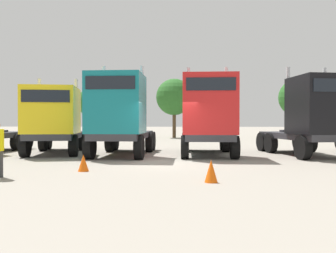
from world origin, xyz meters
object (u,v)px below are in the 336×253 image
object	(u,v)px
semi_truck_red	(208,115)
traffic_cone_near	(211,171)
semi_truck_yellow	(54,119)
semi_truck_black	(314,116)
semi_truck_teal	(120,115)
traffic_cone_mid	(83,163)

from	to	relation	value
semi_truck_red	traffic_cone_near	xyz separation A→B (m)	(-0.21, -6.89, -1.67)
semi_truck_red	traffic_cone_near	bearing A→B (deg)	-2.92
semi_truck_yellow	semi_truck_black	world-z (taller)	semi_truck_black
semi_truck_teal	semi_truck_yellow	bearing A→B (deg)	-103.52
semi_truck_red	semi_truck_black	world-z (taller)	semi_truck_red
semi_truck_yellow	traffic_cone_near	distance (m)	10.49
semi_truck_yellow	traffic_cone_mid	xyz separation A→B (m)	(3.32, -5.48, -1.50)
semi_truck_black	semi_truck_teal	bearing A→B (deg)	-97.56
semi_truck_yellow	traffic_cone_mid	bearing A→B (deg)	19.61
semi_truck_black	traffic_cone_near	size ratio (longest dim) A/B	9.67
semi_truck_red	semi_truck_black	xyz separation A→B (m)	(4.93, 0.10, -0.06)
semi_truck_red	traffic_cone_mid	size ratio (longest dim) A/B	10.66
traffic_cone_mid	semi_truck_teal	bearing A→B (deg)	87.74
semi_truck_yellow	semi_truck_red	xyz separation A→B (m)	(7.68, -0.33, 0.20)
semi_truck_teal	traffic_cone_mid	size ratio (longest dim) A/B	10.97
semi_truck_black	traffic_cone_mid	world-z (taller)	semi_truck_black
semi_truck_teal	semi_truck_black	distance (m)	9.13
traffic_cone_near	semi_truck_red	bearing A→B (deg)	88.21
semi_truck_black	traffic_cone_mid	bearing A→B (deg)	-71.70
semi_truck_black	traffic_cone_mid	size ratio (longest dim) A/B	10.81
traffic_cone_near	traffic_cone_mid	bearing A→B (deg)	157.22
semi_truck_teal	traffic_cone_mid	bearing A→B (deg)	-2.79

